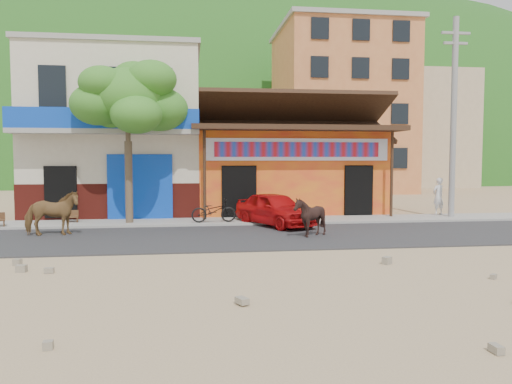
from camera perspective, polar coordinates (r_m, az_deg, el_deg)
ground at (r=13.45m, az=2.75°, el=-6.81°), size 120.00×120.00×0.00m
road at (r=15.88m, az=1.12°, el=-5.09°), size 60.00×5.00×0.04m
sidewalk at (r=19.31m, az=-0.47°, el=-3.37°), size 60.00×2.00×0.12m
dance_club at (r=23.43m, az=3.17°, el=2.17°), size 8.00×6.00×3.60m
cafe_building at (r=23.23m, az=-15.42°, el=6.22°), size 7.00×6.00×7.00m
apartment_front at (r=38.87m, az=9.55°, el=9.00°), size 9.00×9.00×12.00m
apartment_rear at (r=47.66m, az=17.83°, el=6.71°), size 8.00×8.00×10.00m
hillside at (r=83.58m, az=-6.05°, el=10.39°), size 100.00×40.00×24.00m
tree at (r=18.94m, az=-14.41°, el=5.65°), size 3.00×3.00×6.00m
utility_pole at (r=21.81m, az=21.64°, el=7.88°), size 0.24×0.24×8.00m
cow_tan at (r=17.09m, az=-22.32°, el=-2.27°), size 1.76×0.95×1.42m
cow_dark at (r=15.69m, az=6.18°, el=-2.84°), size 1.24×1.12×1.25m
red_car at (r=18.16m, az=2.18°, el=-1.95°), size 2.91×3.85×1.22m
scooter at (r=18.56m, az=-4.85°, el=-2.14°), size 1.68×0.68×0.87m
pedestrian at (r=22.33m, az=20.11°, el=-0.45°), size 0.66×0.55×1.56m
cafe_chair_right at (r=19.77m, az=-20.21°, el=-2.07°), size 0.44×0.44×0.82m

